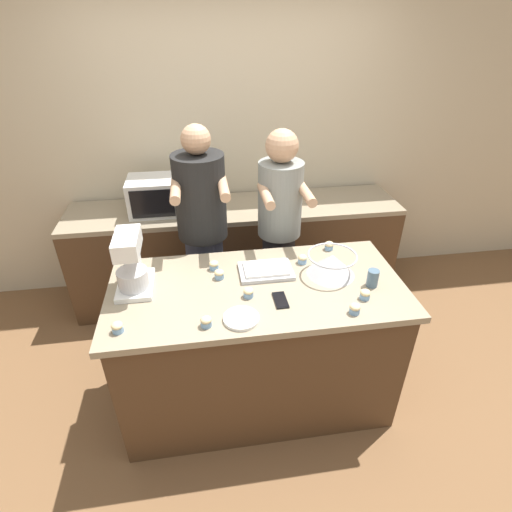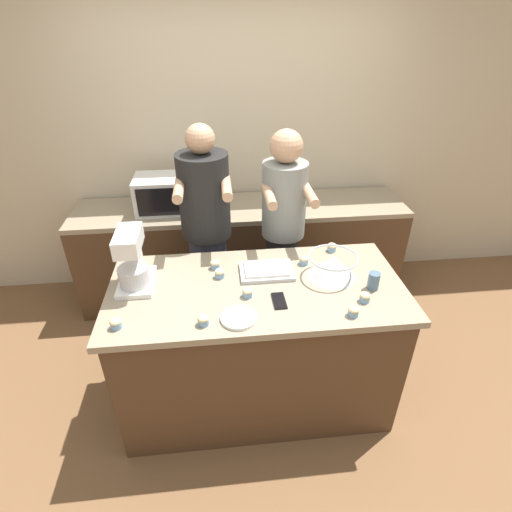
{
  "view_description": "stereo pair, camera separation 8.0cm",
  "coord_description": "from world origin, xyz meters",
  "px_view_note": "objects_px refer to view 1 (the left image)",
  "views": [
    {
      "loc": [
        -0.29,
        -1.86,
        2.29
      ],
      "look_at": [
        0.0,
        0.04,
        1.11
      ],
      "focal_mm": 28.0,
      "sensor_mm": 36.0,
      "label": 1
    },
    {
      "loc": [
        -0.21,
        -1.87,
        2.29
      ],
      "look_at": [
        0.0,
        0.04,
        1.11
      ],
      "focal_mm": 28.0,
      "sensor_mm": 36.0,
      "label": 2
    }
  ],
  "objects_px": {
    "cupcake_1": "(365,294)",
    "cupcake_8": "(117,327)",
    "microwave_oven": "(160,195)",
    "cupcake_2": "(248,292)",
    "cupcake_7": "(329,246)",
    "cupcake_5": "(219,274)",
    "small_plate": "(241,318)",
    "cupcake_3": "(302,259)",
    "cupcake_0": "(355,309)",
    "cell_phone": "(280,300)",
    "baking_tray": "(266,270)",
    "cupcake_4": "(206,321)",
    "cupcake_6": "(214,265)",
    "drinking_glass": "(373,278)",
    "mixing_bowl": "(331,264)",
    "person_right": "(279,235)",
    "stand_mixer": "(132,265)",
    "person_left": "(204,239)"
  },
  "relations": [
    {
      "from": "cupcake_1",
      "to": "cupcake_5",
      "type": "bearing_deg",
      "value": 157.84
    },
    {
      "from": "mixing_bowl",
      "to": "cupcake_3",
      "type": "distance_m",
      "value": 0.21
    },
    {
      "from": "cupcake_1",
      "to": "cupcake_8",
      "type": "distance_m",
      "value": 1.32
    },
    {
      "from": "mixing_bowl",
      "to": "small_plate",
      "type": "height_order",
      "value": "mixing_bowl"
    },
    {
      "from": "stand_mixer",
      "to": "cupcake_5",
      "type": "height_order",
      "value": "stand_mixer"
    },
    {
      "from": "microwave_oven",
      "to": "cupcake_3",
      "type": "distance_m",
      "value": 1.38
    },
    {
      "from": "baking_tray",
      "to": "cupcake_0",
      "type": "distance_m",
      "value": 0.6
    },
    {
      "from": "person_right",
      "to": "cell_phone",
      "type": "xyz_separation_m",
      "value": [
        -0.16,
        -0.83,
        0.05
      ]
    },
    {
      "from": "microwave_oven",
      "to": "cupcake_8",
      "type": "distance_m",
      "value": 1.51
    },
    {
      "from": "drinking_glass",
      "to": "stand_mixer",
      "type": "bearing_deg",
      "value": 172.28
    },
    {
      "from": "baking_tray",
      "to": "drinking_glass",
      "type": "relative_size",
      "value": 3.09
    },
    {
      "from": "mixing_bowl",
      "to": "drinking_glass",
      "type": "height_order",
      "value": "mixing_bowl"
    },
    {
      "from": "microwave_oven",
      "to": "cupcake_0",
      "type": "distance_m",
      "value": 1.88
    },
    {
      "from": "microwave_oven",
      "to": "cupcake_0",
      "type": "height_order",
      "value": "microwave_oven"
    },
    {
      "from": "cupcake_5",
      "to": "cupcake_2",
      "type": "bearing_deg",
      "value": -54.31
    },
    {
      "from": "cupcake_1",
      "to": "drinking_glass",
      "type": "bearing_deg",
      "value": 52.12
    },
    {
      "from": "baking_tray",
      "to": "cupcake_8",
      "type": "height_order",
      "value": "cupcake_8"
    },
    {
      "from": "small_plate",
      "to": "cupcake_5",
      "type": "xyz_separation_m",
      "value": [
        -0.08,
        0.39,
        0.02
      ]
    },
    {
      "from": "cupcake_1",
      "to": "baking_tray",
      "type": "bearing_deg",
      "value": 146.06
    },
    {
      "from": "stand_mixer",
      "to": "mixing_bowl",
      "type": "relative_size",
      "value": 1.18
    },
    {
      "from": "drinking_glass",
      "to": "cupcake_4",
      "type": "bearing_deg",
      "value": -167.87
    },
    {
      "from": "cupcake_4",
      "to": "cupcake_6",
      "type": "relative_size",
      "value": 1.0
    },
    {
      "from": "microwave_oven",
      "to": "cupcake_2",
      "type": "relative_size",
      "value": 8.29
    },
    {
      "from": "cupcake_5",
      "to": "cupcake_8",
      "type": "bearing_deg",
      "value": -143.62
    },
    {
      "from": "baking_tray",
      "to": "cupcake_2",
      "type": "bearing_deg",
      "value": -121.72
    },
    {
      "from": "cupcake_4",
      "to": "cupcake_8",
      "type": "bearing_deg",
      "value": 176.98
    },
    {
      "from": "baking_tray",
      "to": "mixing_bowl",
      "type": "bearing_deg",
      "value": -10.52
    },
    {
      "from": "mixing_bowl",
      "to": "person_right",
      "type": "bearing_deg",
      "value": 107.41
    },
    {
      "from": "microwave_oven",
      "to": "cupcake_7",
      "type": "distance_m",
      "value": 1.45
    },
    {
      "from": "small_plate",
      "to": "cupcake_3",
      "type": "height_order",
      "value": "cupcake_3"
    },
    {
      "from": "microwave_oven",
      "to": "cupcake_5",
      "type": "bearing_deg",
      "value": -70.23
    },
    {
      "from": "cell_phone",
      "to": "microwave_oven",
      "type": "bearing_deg",
      "value": 117.41
    },
    {
      "from": "mixing_bowl",
      "to": "stand_mixer",
      "type": "bearing_deg",
      "value": 178.45
    },
    {
      "from": "stand_mixer",
      "to": "cupcake_7",
      "type": "xyz_separation_m",
      "value": [
        1.23,
        0.25,
        -0.13
      ]
    },
    {
      "from": "cupcake_6",
      "to": "cupcake_7",
      "type": "bearing_deg",
      "value": 9.25
    },
    {
      "from": "mixing_bowl",
      "to": "drinking_glass",
      "type": "bearing_deg",
      "value": -37.26
    },
    {
      "from": "person_right",
      "to": "cupcake_6",
      "type": "relative_size",
      "value": 28.33
    },
    {
      "from": "cupcake_1",
      "to": "cupcake_8",
      "type": "bearing_deg",
      "value": -176.83
    },
    {
      "from": "person_left",
      "to": "drinking_glass",
      "type": "distance_m",
      "value": 1.22
    },
    {
      "from": "cupcake_1",
      "to": "cupcake_8",
      "type": "height_order",
      "value": "same"
    },
    {
      "from": "small_plate",
      "to": "cupcake_8",
      "type": "height_order",
      "value": "cupcake_8"
    },
    {
      "from": "mixing_bowl",
      "to": "cupcake_3",
      "type": "relative_size",
      "value": 5.07
    },
    {
      "from": "cupcake_5",
      "to": "cupcake_6",
      "type": "height_order",
      "value": "same"
    },
    {
      "from": "cupcake_0",
      "to": "cupcake_2",
      "type": "distance_m",
      "value": 0.58
    },
    {
      "from": "cell_phone",
      "to": "baking_tray",
      "type": "bearing_deg",
      "value": 96.38
    },
    {
      "from": "person_left",
      "to": "cupcake_8",
      "type": "distance_m",
      "value": 1.06
    },
    {
      "from": "small_plate",
      "to": "cupcake_3",
      "type": "bearing_deg",
      "value": 47.3
    },
    {
      "from": "cell_phone",
      "to": "cupcake_8",
      "type": "relative_size",
      "value": 2.48
    },
    {
      "from": "cell_phone",
      "to": "stand_mixer",
      "type": "bearing_deg",
      "value": 162.94
    },
    {
      "from": "drinking_glass",
      "to": "cupcake_1",
      "type": "relative_size",
      "value": 1.79
    }
  ]
}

